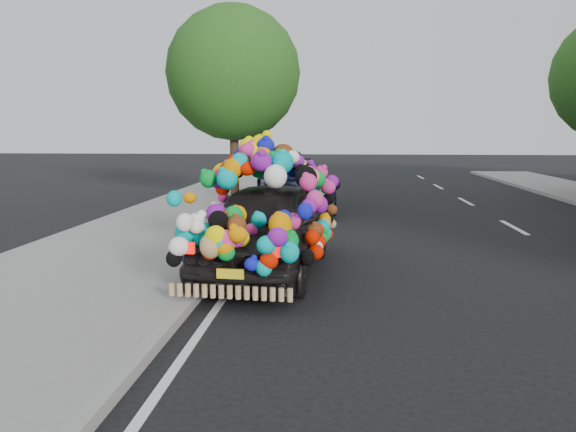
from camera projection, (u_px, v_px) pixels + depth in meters
name	position (u px, v px, depth m)	size (l,w,h in m)	color
ground	(370.00, 279.00, 8.44)	(100.00, 100.00, 0.00)	black
sidewalk	(94.00, 270.00, 8.80)	(4.00, 60.00, 0.12)	gray
kerb	(216.00, 272.00, 8.63)	(0.15, 60.00, 0.13)	gray
tree_near_sidewalk	(233.00, 73.00, 17.54)	(4.20, 4.20, 6.13)	#332114
plush_art_car	(266.00, 206.00, 8.81)	(2.38, 4.49, 2.06)	black
navy_sedan	(292.00, 185.00, 16.05)	(1.97, 4.85, 1.41)	black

